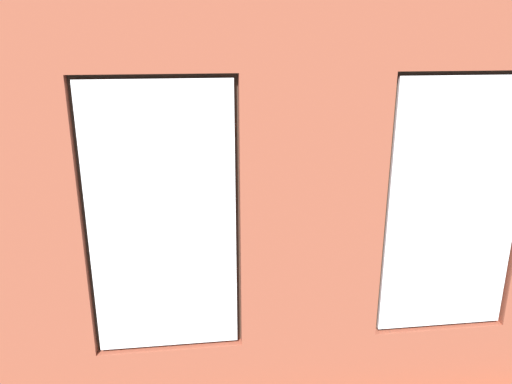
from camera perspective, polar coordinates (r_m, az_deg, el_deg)
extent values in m
cube|color=brown|center=(6.45, 0.58, -7.90)|extent=(6.64, 5.89, 0.10)
cube|color=brown|center=(3.43, 6.50, 0.76)|extent=(1.01, 0.16, 3.51)
cube|color=brown|center=(4.42, 19.39, -17.22)|extent=(1.03, 0.16, 0.58)
cube|color=white|center=(3.83, 21.59, -1.87)|extent=(0.97, 0.03, 1.88)
cube|color=#38281E|center=(3.88, 21.17, -1.58)|extent=(1.03, 0.04, 1.94)
cube|color=brown|center=(4.04, -9.51, -20.13)|extent=(1.03, 0.16, 0.58)
cube|color=white|center=(3.38, -10.62, -3.48)|extent=(0.97, 0.03, 1.88)
cube|color=#38281E|center=(3.43, -10.57, -3.11)|extent=(1.03, 0.04, 1.94)
cube|color=tan|center=(4.04, 5.54, -15.40)|extent=(3.28, 0.24, 0.06)
cube|color=black|center=(3.52, 6.16, 1.17)|extent=(0.48, 0.03, 0.63)
cube|color=teal|center=(3.53, 6.10, 1.24)|extent=(0.42, 0.01, 0.57)
cube|color=black|center=(4.65, -3.51, -15.36)|extent=(2.00, 0.85, 0.42)
cube|color=black|center=(4.17, -3.30, -13.21)|extent=(2.00, 0.24, 0.38)
cube|color=black|center=(4.62, 7.74, -11.27)|extent=(0.22, 0.85, 0.24)
cube|color=black|center=(4.54, -15.18, -12.39)|extent=(0.22, 0.85, 0.24)
cube|color=#232326|center=(4.58, 1.39, -11.95)|extent=(0.72, 0.65, 0.12)
cube|color=#232326|center=(4.54, -8.66, -12.45)|extent=(0.72, 0.65, 0.12)
cube|color=black|center=(7.02, 19.28, -4.42)|extent=(0.91, 1.78, 0.42)
cube|color=black|center=(7.03, 22.04, -1.23)|extent=(0.30, 1.76, 0.38)
cube|color=black|center=(7.58, 17.23, -0.08)|extent=(0.86, 0.25, 0.24)
cube|color=black|center=(6.28, 22.36, -4.40)|extent=(0.86, 0.25, 0.24)
cube|color=#232326|center=(7.19, 18.18, -1.47)|extent=(0.67, 0.63, 0.12)
cube|color=#232326|center=(6.63, 20.33, -3.33)|extent=(0.67, 0.63, 0.12)
cube|color=tan|center=(6.49, -3.14, -3.49)|extent=(1.52, 0.85, 0.04)
cube|color=tan|center=(6.98, 2.43, -3.70)|extent=(0.07, 0.07, 0.37)
cube|color=tan|center=(6.90, -9.17, -4.20)|extent=(0.07, 0.07, 0.37)
cube|color=tan|center=(6.32, 3.53, -6.13)|extent=(0.07, 0.07, 0.37)
cube|color=tan|center=(6.23, -9.34, -6.73)|extent=(0.07, 0.07, 0.37)
cylinder|color=#4C4C51|center=(6.33, -7.20, -3.45)|extent=(0.09, 0.09, 0.11)
cylinder|color=brown|center=(6.65, 0.36, -2.32)|extent=(0.12, 0.12, 0.09)
sphere|color=#3D8E42|center=(6.61, 0.36, -1.38)|extent=(0.15, 0.15, 0.15)
cube|color=black|center=(6.57, -4.87, -2.97)|extent=(0.17, 0.13, 0.02)
cube|color=#59595B|center=(6.48, -3.14, -3.23)|extent=(0.17, 0.07, 0.02)
cube|color=black|center=(6.24, -24.25, -7.01)|extent=(1.18, 0.42, 0.60)
cube|color=black|center=(6.11, -24.63, -4.25)|extent=(0.50, 0.20, 0.05)
cube|color=black|center=(6.10, -24.70, -3.77)|extent=(0.06, 0.04, 0.06)
cube|color=black|center=(5.98, -25.16, -0.42)|extent=(1.14, 0.04, 0.69)
cube|color=black|center=(6.00, -25.10, -0.35)|extent=(1.09, 0.01, 0.64)
cylinder|color=olive|center=(7.85, -0.34, -1.55)|extent=(0.54, 0.54, 0.28)
ellipsoid|color=white|center=(7.74, -0.35, 0.88)|extent=(1.19, 1.19, 0.48)
ellipsoid|color=navy|center=(7.69, -1.01, 1.70)|extent=(0.44, 0.44, 0.18)
cylinder|color=beige|center=(8.06, 12.89, -1.91)|extent=(0.14, 0.14, 0.17)
cylinder|color=brown|center=(8.02, 12.95, -1.07)|extent=(0.02, 0.02, 0.09)
ellipsoid|color=#286B2D|center=(7.98, 13.02, -0.21)|extent=(0.23, 0.23, 0.17)
cylinder|color=brown|center=(8.76, 15.01, -0.13)|extent=(0.23, 0.23, 0.27)
cylinder|color=brown|center=(8.70, 15.12, 1.12)|extent=(0.03, 0.03, 0.14)
ellipsoid|color=#3D8E42|center=(8.63, 15.26, 2.84)|extent=(0.49, 0.49, 0.41)
cylinder|color=#9E5638|center=(4.97, 14.02, -14.32)|extent=(0.29, 0.29, 0.31)
cylinder|color=brown|center=(4.84, 14.24, -11.88)|extent=(0.04, 0.04, 0.18)
ellipsoid|color=#337F38|center=(4.70, 14.54, -8.51)|extent=(0.62, 0.62, 0.46)
cylinder|color=#9E5638|center=(5.25, -21.38, -12.84)|extent=(0.32, 0.32, 0.37)
cylinder|color=brown|center=(5.07, -21.88, -9.10)|extent=(0.06, 0.06, 0.39)
cone|color=#1E5B28|center=(4.93, -23.96, -5.20)|extent=(0.41, 0.21, 0.47)
cone|color=#1E5B28|center=(4.84, -23.84, -5.77)|extent=(0.39, 0.42, 0.45)
cone|color=#1E5B28|center=(4.77, -22.36, -6.05)|extent=(0.25, 0.46, 0.44)
cone|color=#1E5B28|center=(4.82, -21.04, -5.50)|extent=(0.44, 0.33, 0.45)
cone|color=#1E5B28|center=(4.99, -20.42, -5.03)|extent=(0.46, 0.40, 0.41)
cone|color=#1E5B28|center=(5.08, -21.69, -4.70)|extent=(0.19, 0.46, 0.42)
cone|color=#1E5B28|center=(5.07, -23.27, -4.91)|extent=(0.41, 0.44, 0.42)
cylinder|color=brown|center=(8.21, -17.91, -1.15)|extent=(0.37, 0.37, 0.39)
cylinder|color=brown|center=(8.09, -18.19, 1.61)|extent=(0.07, 0.07, 0.44)
cone|color=#337F38|center=(8.01, -19.84, 4.61)|extent=(0.48, 0.15, 0.54)
cone|color=#337F38|center=(7.83, -19.31, 4.28)|extent=(0.31, 0.51, 0.53)
cone|color=#337F38|center=(7.80, -17.60, 4.16)|extent=(0.46, 0.50, 0.47)
cone|color=#337F38|center=(7.97, -17.17, 4.82)|extent=(0.49, 0.18, 0.55)
cone|color=#337F38|center=(8.11, -17.70, 5.05)|extent=(0.35, 0.45, 0.56)
cone|color=#337F38|center=(8.17, -19.01, 4.85)|extent=(0.37, 0.50, 0.52)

